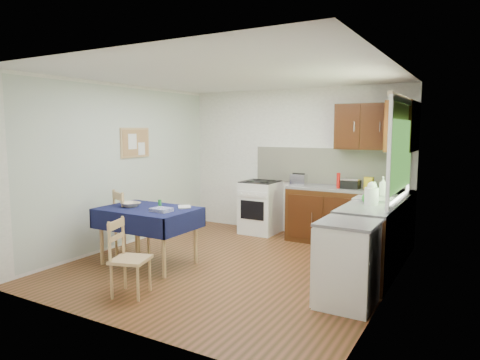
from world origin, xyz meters
The scene contains 33 objects.
floor centered at (0.00, 0.00, 0.00)m, with size 4.20×4.20×0.00m, color #483013.
ceiling centered at (0.00, 0.00, 2.50)m, with size 4.00×4.20×0.02m, color white.
wall_back centered at (0.00, 2.10, 1.25)m, with size 4.00×0.02×2.50m, color silver.
wall_front centered at (0.00, -2.10, 1.25)m, with size 4.00×0.02×2.50m, color silver.
wall_left centered at (-2.00, 0.00, 1.25)m, with size 0.02×4.20×2.50m, color silver.
wall_right centered at (2.00, 0.00, 1.25)m, with size 0.02×4.20×2.50m, color silver.
base_cabinets centered at (1.36, 1.26, 0.43)m, with size 1.90×2.30×0.86m.
worktop_back centered at (1.05, 1.80, 0.88)m, with size 1.90×0.60×0.04m, color slate.
worktop_right centered at (1.70, 0.65, 0.88)m, with size 0.60×1.70×0.04m, color slate.
worktop_corner centered at (1.70, 1.80, 0.88)m, with size 0.60×0.60×0.04m, color slate.
splashback centered at (0.65, 2.08, 1.20)m, with size 2.70×0.02×0.60m, color #EDE7C9.
upper_cabinets centered at (1.52, 1.80, 1.85)m, with size 1.20×0.85×0.70m.
stove centered at (-0.50, 1.80, 0.46)m, with size 0.60×0.61×0.92m.
window centered at (1.97, 0.70, 1.65)m, with size 0.04×1.48×1.26m.
fridge centered at (1.70, -0.55, 0.44)m, with size 0.58×0.60×0.89m.
corkboard centered at (-1.97, 0.30, 1.60)m, with size 0.04×0.62×0.47m.
dining_table centered at (-1.00, -0.52, 0.66)m, with size 1.27×0.86×0.77m.
chair_far centered at (-1.45, -0.43, 0.51)m, with size 0.57×0.57×0.96m.
chair_near centered at (-0.47, -1.46, 0.45)m, with size 0.47×0.47×0.84m.
toaster centered at (0.22, 1.77, 0.99)m, with size 0.25×0.16×0.20m.
sandwich_press centered at (1.08, 1.77, 0.98)m, with size 0.27×0.24×0.16m.
sauce_bottle centered at (0.92, 1.67, 1.02)m, with size 0.05×0.05×0.24m, color red.
yellow_packet centered at (1.33, 1.89, 0.99)m, with size 0.13×0.09×0.18m, color yellow.
dish_rack centered at (1.63, 0.87, 0.93)m, with size 0.47×0.36×0.22m.
kettle centered at (1.69, 0.47, 1.02)m, with size 0.17×0.17×0.28m.
cup centered at (1.61, 1.69, 0.95)m, with size 0.12×0.12×0.09m, color white.
soap_bottle_a centered at (1.70, 1.12, 1.04)m, with size 0.11×0.11×0.28m, color white.
soap_bottle_b centered at (1.70, 1.31, 0.98)m, with size 0.08×0.08×0.17m, color #1C60A8.
soap_bottle_c centered at (1.61, 0.58, 0.98)m, with size 0.13×0.13×0.16m, color green.
plate_bowl centered at (-1.27, -0.56, 0.80)m, with size 0.25×0.25×0.06m, color beige.
book centered at (-0.66, -0.30, 0.78)m, with size 0.16×0.22×0.02m, color white.
spice_jar centered at (-0.93, -0.35, 0.81)m, with size 0.05×0.05×0.09m, color #258839.
tea_towel centered at (-0.68, -0.61, 0.79)m, with size 0.25×0.20×0.04m, color navy.
Camera 1 is at (2.85, -4.78, 1.81)m, focal length 32.00 mm.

